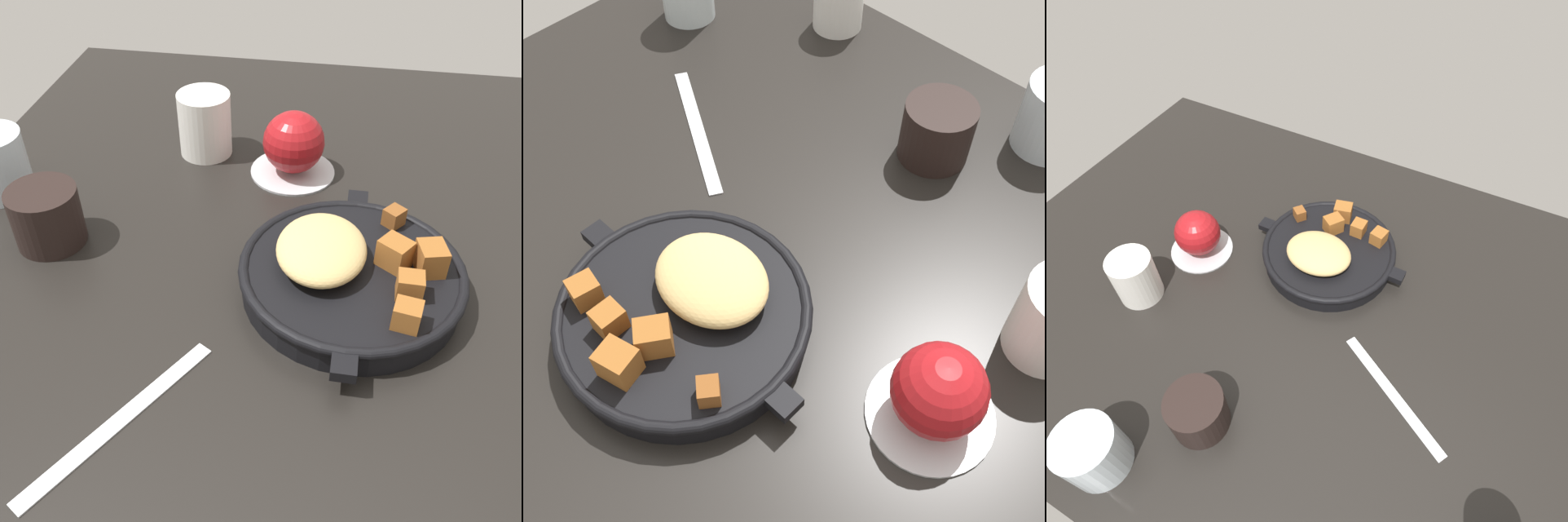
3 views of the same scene
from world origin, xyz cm
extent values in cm
cube|color=black|center=(0.00, 0.00, -1.20)|extent=(109.08, 85.24, 2.40)
cylinder|color=black|center=(-4.12, -10.57, 1.67)|extent=(23.42, 23.42, 3.34)
torus|color=black|center=(-4.12, -10.57, 3.07)|extent=(24.15, 24.15, 1.20)
cube|color=black|center=(8.80, -10.57, 2.84)|extent=(2.64, 2.40, 1.20)
cube|color=black|center=(-17.04, -10.57, 2.84)|extent=(2.64, 2.40, 1.20)
ellipsoid|color=tan|center=(-3.69, -7.16, 5.10)|extent=(11.59, 9.49, 3.53)
cube|color=#935623|center=(-7.30, -16.29, 4.63)|extent=(2.39, 2.63, 2.60)
cube|color=#935623|center=(-3.13, -18.43, 4.93)|extent=(3.77, 3.46, 3.19)
cube|color=#935623|center=(-2.88, -14.76, 4.90)|extent=(3.95, 4.07, 3.13)
cube|color=#935623|center=(-11.39, -15.96, 4.63)|extent=(2.84, 2.98, 2.59)
cube|color=brown|center=(4.14, -14.73, 4.39)|extent=(2.83, 2.80, 2.10)
cylinder|color=#B7BABF|center=(18.02, -1.50, 0.30)|extent=(11.52, 11.52, 0.60)
sphere|color=maroon|center=(18.02, -1.50, 4.72)|extent=(8.25, 8.25, 8.25)
cube|color=silver|center=(-24.03, 8.45, 0.18)|extent=(19.53, 12.36, 0.36)
cylinder|color=black|center=(-1.30, 24.83, 3.53)|extent=(8.12, 8.12, 7.06)
cylinder|color=silver|center=(21.35, 11.42, 4.44)|extent=(7.36, 7.36, 8.89)
cylinder|color=silver|center=(7.24, 35.47, 4.20)|extent=(8.07, 8.07, 8.40)
camera|label=1|loc=(-52.34, -8.93, 46.02)|focal=41.73mm
camera|label=2|loc=(25.57, -27.88, 56.03)|focal=46.33mm
camera|label=3|loc=(-25.07, 37.74, 63.69)|focal=30.59mm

